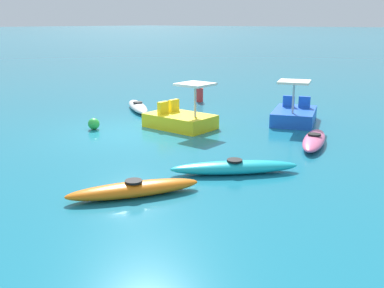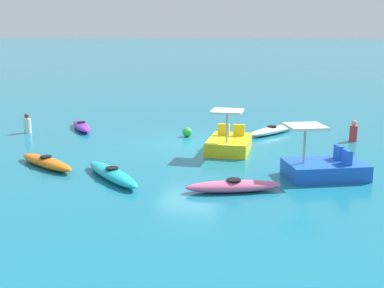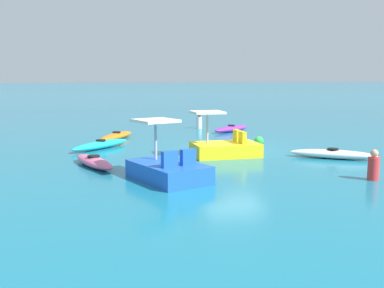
% 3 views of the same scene
% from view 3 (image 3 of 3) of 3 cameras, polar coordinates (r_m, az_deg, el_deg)
% --- Properties ---
extents(ground_plane, '(600.00, 600.00, 0.00)m').
position_cam_3_polar(ground_plane, '(18.58, 5.28, -0.56)').
color(ground_plane, '#19728C').
extents(kayak_purple, '(2.12, 2.66, 0.37)m').
position_cam_3_polar(kayak_purple, '(24.37, 5.00, 1.95)').
color(kayak_purple, purple).
rests_on(kayak_purple, ground_plane).
extents(kayak_white, '(2.21, 2.87, 0.37)m').
position_cam_3_polar(kayak_white, '(16.93, 17.39, -1.22)').
color(kayak_white, white).
rests_on(kayak_white, ground_plane).
extents(kayak_orange, '(2.86, 2.05, 0.37)m').
position_cam_3_polar(kayak_orange, '(21.51, -9.53, 1.01)').
color(kayak_orange, orange).
rests_on(kayak_orange, ground_plane).
extents(kayak_cyan, '(2.78, 2.72, 0.37)m').
position_cam_3_polar(kayak_cyan, '(18.81, -11.47, -0.08)').
color(kayak_cyan, '#19B7C6').
rests_on(kayak_cyan, ground_plane).
extents(kayak_pink, '(2.80, 1.51, 0.37)m').
position_cam_3_polar(kayak_pink, '(15.03, -12.34, -2.20)').
color(kayak_pink, pink).
rests_on(kayak_pink, ground_plane).
extents(pedal_boat_blue, '(2.78, 2.26, 1.68)m').
position_cam_3_polar(pedal_boat_blue, '(12.70, -3.06, -3.13)').
color(pedal_boat_blue, blue).
rests_on(pedal_boat_blue, ground_plane).
extents(pedal_boat_yellow, '(1.54, 2.47, 1.68)m').
position_cam_3_polar(pedal_boat_yellow, '(16.63, 4.19, -0.42)').
color(pedal_boat_yellow, yellow).
rests_on(pedal_boat_yellow, ground_plane).
extents(buoy_green, '(0.41, 0.41, 0.41)m').
position_cam_3_polar(buoy_green, '(19.41, 8.48, 0.38)').
color(buoy_green, green).
rests_on(buoy_green, ground_plane).
extents(person_near_shore, '(0.44, 0.44, 0.88)m').
position_cam_3_polar(person_near_shore, '(13.71, 22.01, -2.67)').
color(person_near_shore, red).
rests_on(person_near_shore, ground_plane).
extents(person_by_kayaks, '(0.45, 0.45, 0.88)m').
position_cam_3_polar(person_by_kayaks, '(25.89, 0.91, 2.85)').
color(person_by_kayaks, silver).
rests_on(person_by_kayaks, ground_plane).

